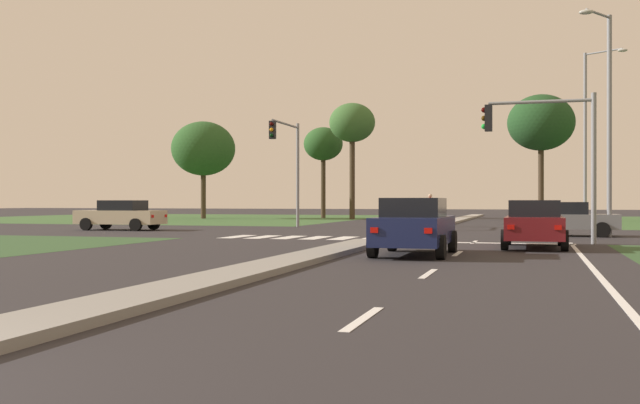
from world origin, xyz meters
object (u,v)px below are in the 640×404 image
Objects in this scene: car_beige_near at (121,215)px; treeline_second at (323,145)px; traffic_signal_far_left at (289,154)px; street_lamp_third at (588,129)px; street_lamp_second at (607,113)px; treeline_fourth at (541,123)px; car_navy_second at (414,226)px; car_maroon_third at (534,224)px; pedestrian_at_median at (430,206)px; car_grey_fourth at (566,219)px; traffic_signal_near_right at (551,142)px; treeline_third at (352,124)px; treeline_near at (203,149)px.

treeline_second is at bearing -4.99° from car_beige_near.
traffic_signal_far_left is 18.54m from street_lamp_third.
treeline_fourth is (-2.40, 25.33, 2.25)m from street_lamp_second.
treeline_fourth is (21.04, 24.35, 6.62)m from car_beige_near.
car_navy_second is at bearing -70.60° from treeline_second.
car_maroon_third is at bearing -47.29° from traffic_signal_far_left.
treeline_second is (-21.19, 15.04, 0.62)m from street_lamp_third.
traffic_signal_far_left is 8.92m from pedestrian_at_median.
treeline_second is at bearing 144.63° from street_lamp_third.
treeline_second is at bearing -55.74° from pedestrian_at_median.
treeline_fourth is (-0.83, 24.57, 6.65)m from car_grey_fourth.
treeline_second reaches higher than car_maroon_third.
traffic_signal_near_right is (13.77, -11.60, -0.51)m from traffic_signal_far_left.
traffic_signal_far_left is 0.63× the size of treeline_third.
car_navy_second is at bearing -118.63° from traffic_signal_near_right.
traffic_signal_near_right is 0.55× the size of treeline_fourth.
car_grey_fourth is 25.46m from treeline_fourth.
traffic_signal_near_right is (3.77, 6.90, 2.81)m from car_navy_second.
treeline_third is 1.00× the size of treeline_fourth.
car_maroon_third is (20.54, -8.87, -0.01)m from car_beige_near.
treeline_fourth reaches higher than treeline_near.
treeline_near is (-6.73, 23.90, 5.20)m from car_beige_near.
treeline_second is (9.26, 5.08, 0.51)m from treeline_near.
street_lamp_third is 1.11× the size of treeline_third.
treeline_near is at bearing 15.72° from car_beige_near.
treeline_fourth is at bearing 104.43° from street_lamp_third.
pedestrian_at_median is (14.68, 9.59, 0.44)m from car_beige_near.
street_lamp_second is at bearing -39.52° from treeline_near.
traffic_signal_far_left is at bearing -152.56° from street_lamp_third.
treeline_second reaches higher than pedestrian_at_median.
treeline_near is at bearing -151.26° from treeline_second.
treeline_fourth is (0.50, 33.22, 6.62)m from car_maroon_third.
pedestrian_at_median reaches higher than car_grey_fourth.
car_navy_second is 0.98× the size of car_maroon_third.
treeline_near is 13.08m from treeline_third.
pedestrian_at_median is at bearing -113.32° from treeline_fourth.
traffic_signal_near_right is at bearing -47.21° from treeline_near.
street_lamp_second is at bearing -91.07° from street_lamp_third.
car_beige_near is 0.47× the size of treeline_third.
car_beige_near is at bearing 156.64° from car_maroon_third.
car_grey_fourth is 35.50m from treeline_second.
street_lamp_second reaches higher than pedestrian_at_median.
car_beige_near is 1.04× the size of car_navy_second.
traffic_signal_near_right is at bearing -62.15° from treeline_second.
treeline_third is (-17.53, 10.98, 1.95)m from street_lamp_third.
treeline_fourth reaches higher than street_lamp_second.
car_beige_near is 2.52× the size of pedestrian_at_median.
street_lamp_second is 0.87× the size of street_lamp_third.
pedestrian_at_median is at bearing -61.00° from treeline_third.
street_lamp_second is (2.90, 7.89, 4.37)m from car_maroon_third.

